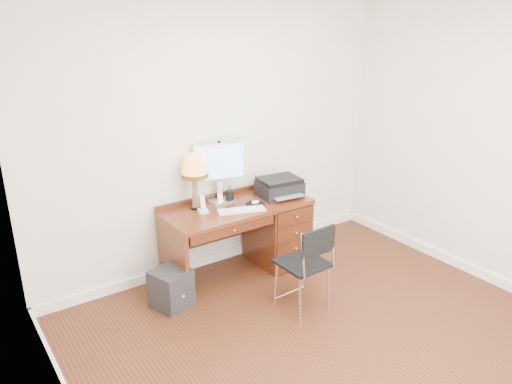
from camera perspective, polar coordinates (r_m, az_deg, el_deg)
ground at (r=4.40m, az=8.25°, el=-16.32°), size 4.00×4.00×0.00m
room_shell at (r=4.76m, az=3.05°, el=-12.24°), size 4.00×4.00×4.00m
desk at (r=5.30m, az=0.80°, el=-4.19°), size 1.50×0.67×0.75m
monitor at (r=5.01m, az=-4.26°, el=3.09°), size 0.52×0.24×0.61m
keyboard at (r=4.86m, az=-1.67°, el=-2.09°), size 0.48×0.27×0.02m
mouse_pad at (r=5.02m, az=-0.09°, el=-1.30°), size 0.20×0.20×0.04m
printer at (r=5.24m, az=2.68°, el=0.59°), size 0.47×0.39×0.19m
leg_lamp at (r=4.83m, az=-7.07°, el=2.60°), size 0.27×0.27×0.55m
phone at (r=4.83m, az=-6.11°, el=-1.79°), size 0.09×0.09×0.18m
pen_cup at (r=5.10m, az=-3.03°, el=-0.47°), size 0.09×0.09×0.11m
chair at (r=4.48m, az=5.93°, el=-7.66°), size 0.41×0.41×0.85m
equipment_box at (r=4.74m, az=-9.66°, el=-10.78°), size 0.39×0.39×0.36m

